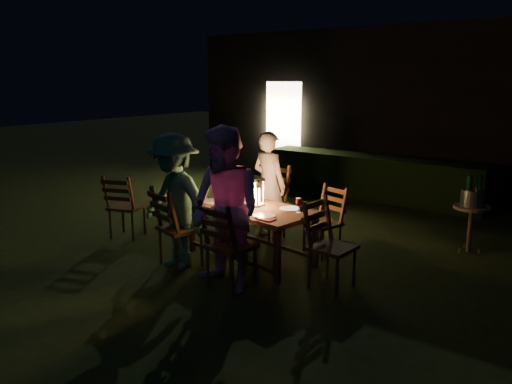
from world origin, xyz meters
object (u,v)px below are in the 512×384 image
Objects in this scene: lantern at (256,194)px; chair_far_left at (266,215)px; person_opp_left at (175,202)px; person_house_side at (269,185)px; side_table at (472,211)px; bottle_bucket_a at (468,194)px; bottle_bucket_b at (478,194)px; chair_near_right at (230,260)px; chair_near_left at (179,241)px; bottle_table at (237,192)px; chair_spare at (127,217)px; chair_far_right at (323,234)px; chair_end at (330,261)px; ice_bucket at (473,198)px; dining_table at (251,211)px; person_opp_right at (226,210)px.

chair_far_left is at bearing 117.12° from lantern.
chair_far_left is 0.66× the size of person_opp_left.
side_table is (2.47, 1.06, -0.22)m from person_house_side.
lantern is at bearing -137.64° from bottle_bucket_a.
side_table is at bearing -149.03° from person_house_side.
bottle_bucket_b is at bearing 38.66° from bottle_bucket_a.
chair_near_right is at bearing 112.97° from chair_far_left.
lantern is (0.40, -0.78, 0.52)m from chair_far_left.
chair_near_left is 0.95m from bottle_table.
chair_spare is 2.78× the size of lantern.
chair_near_right reaches higher than chair_far_right.
person_opp_left reaches higher than chair_end.
chair_near_right is 0.63× the size of person_opp_left.
chair_far_left is 3.84× the size of bottle_table.
ice_bucket is at bearing 38.66° from bottle_bucket_a.
person_house_side reaches higher than chair_near_right.
chair_far_right is 3.29× the size of bottle_table.
dining_table is at bearing 62.14° from chair_far_right.
chair_far_left is (-0.69, 1.65, 0.02)m from chair_near_right.
bottle_bucket_a is at bearing 52.76° from person_opp_left.
chair_end is 1.93m from person_house_side.
person_house_side is (-1.55, 1.04, 0.46)m from chair_end.
person_opp_left reaches higher than chair_near_left.
bottle_bucket_a is (2.64, 2.65, -0.03)m from person_opp_left.
chair_near_right is 1.09m from chair_end.
chair_near_right is 0.67× the size of person_house_side.
dining_table is at bearing -137.85° from side_table.
bottle_table is at bearing -93.84° from chair_end.
lantern is at bearing 113.12° from chair_near_right.
bottle_bucket_b is at bearing 49.81° from dining_table.
person_opp_right is at bearing -94.17° from chair_near_right.
chair_far_left is 2.75m from ice_bucket.
bottle_bucket_a is at bearing 38.56° from bottle_table.
chair_near_left reaches higher than bottle_bucket_b.
chair_spare is 3.24× the size of ice_bucket.
chair_near_right is at bearing -123.03° from ice_bucket.
chair_spare is at bearing -150.75° from ice_bucket.
chair_end is 2.33m from ice_bucket.
person_opp_left is at bearing -135.07° from side_table.
side_table is at bearing -155.58° from chair_far_left.
chair_near_right is at bearing -59.67° from dining_table.
chair_far_left is at bearing 119.56° from person_opp_right.
person_opp_right is 5.53× the size of bottle_bucket_b.
lantern is at bearing -137.72° from ice_bucket.
person_house_side is 0.92m from lantern.
dining_table is at bearing -137.92° from bottle_bucket_b.
bottle_table is at bearing -141.44° from bottle_bucket_a.
person_opp_right is 5.06× the size of lantern.
chair_far_left is 3.59× the size of ice_bucket.
chair_spare is at bearing -168.74° from lantern.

